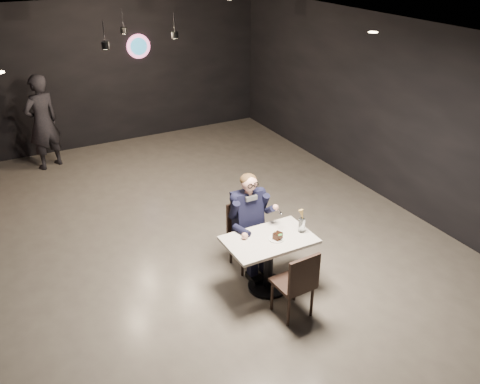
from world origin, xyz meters
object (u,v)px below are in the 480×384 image
chair_near (293,282)px  sundae_glass (302,225)px  seated_man (248,221)px  main_table (268,263)px  chair_far (248,237)px  passerby (43,122)px

chair_near → sundae_glass: (0.44, 0.50, 0.38)m
seated_man → main_table: bearing=-90.0°
chair_far → passerby: bearing=110.9°
chair_near → sundae_glass: bearing=45.7°
chair_near → sundae_glass: size_ratio=4.98×
chair_far → chair_near: 1.10m
sundae_glass → chair_near: bearing=-131.5°
seated_man → chair_far: bearing=0.0°
chair_far → main_table: bearing=-90.0°
chair_far → passerby: passerby is taller
main_table → passerby: bearing=108.9°
chair_near → seated_man: bearing=87.2°
passerby → main_table: bearing=84.8°
main_table → seated_man: size_ratio=0.76×
chair_near → seated_man: seated_man is taller
chair_far → chair_near: same height
sundae_glass → passerby: size_ratio=0.10×
chair_near → passerby: 6.16m
main_table → chair_far: bearing=90.0°
main_table → chair_near: (-0.00, -0.55, 0.09)m
main_table → sundae_glass: size_ratio=5.96×
chair_far → seated_man: size_ratio=0.64×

